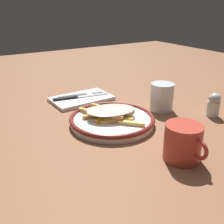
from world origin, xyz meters
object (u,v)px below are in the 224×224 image
at_px(salt_shaker, 214,105).
at_px(knife, 76,97).
at_px(napkin, 82,99).
at_px(fork, 81,94).
at_px(plate, 112,120).
at_px(fries_heap, 111,113).
at_px(water_glass, 162,97).
at_px(coffee_mug, 183,142).

bearing_deg(salt_shaker, knife, -139.00).
xyz_separation_m(napkin, salt_shaker, (0.35, 0.29, 0.03)).
xyz_separation_m(napkin, fork, (-0.03, 0.01, 0.01)).
distance_m(napkin, fork, 0.03).
xyz_separation_m(plate, napkin, (-0.23, 0.01, -0.01)).
bearing_deg(fries_heap, plate, -1.25).
distance_m(fries_heap, fork, 0.25).
xyz_separation_m(water_glass, salt_shaker, (0.13, 0.10, -0.01)).
xyz_separation_m(fork, knife, (0.02, -0.03, 0.00)).
xyz_separation_m(plate, water_glass, (-0.01, 0.20, 0.03)).
height_order(fork, salt_shaker, salt_shaker).
bearing_deg(knife, napkin, 80.26).
xyz_separation_m(fries_heap, fork, (-0.25, 0.03, -0.02)).
bearing_deg(fries_heap, salt_shaker, 67.41).
bearing_deg(napkin, knife, -99.74).
height_order(water_glass, coffee_mug, water_glass).
height_order(plate, fries_heap, fries_heap).
relative_size(plate, fork, 1.44).
distance_m(fork, salt_shaker, 0.47).
distance_m(knife, water_glass, 0.31).
bearing_deg(fries_heap, water_glass, 89.91).
relative_size(plate, salt_shaker, 3.31).
distance_m(fries_heap, knife, 0.23).
height_order(napkin, water_glass, water_glass).
bearing_deg(knife, water_glass, 41.80).
distance_m(fork, knife, 0.04).
bearing_deg(coffee_mug, water_glass, 147.09).
relative_size(fries_heap, napkin, 0.96).
xyz_separation_m(plate, fries_heap, (-0.01, 0.00, 0.02)).
relative_size(water_glass, coffee_mug, 0.81).
distance_m(plate, knife, 0.24).
distance_m(fork, coffee_mug, 0.51).
height_order(napkin, fork, fork).
bearing_deg(salt_shaker, water_glass, -140.53).
bearing_deg(fries_heap, napkin, 176.61).
distance_m(knife, salt_shaker, 0.47).
bearing_deg(salt_shaker, fries_heap, -112.59).
relative_size(fries_heap, salt_shaker, 2.70).
height_order(plate, salt_shaker, salt_shaker).
xyz_separation_m(knife, salt_shaker, (0.36, 0.31, 0.02)).
distance_m(napkin, salt_shaker, 0.46).
bearing_deg(water_glass, salt_shaker, 39.47).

